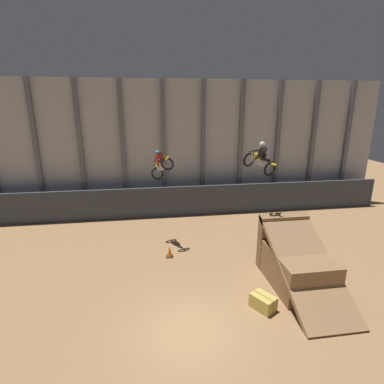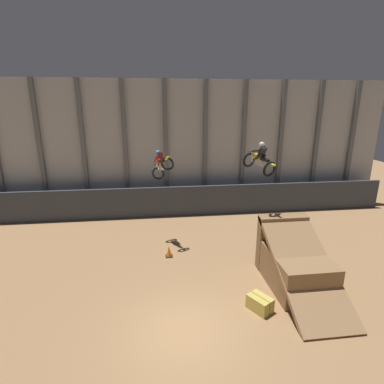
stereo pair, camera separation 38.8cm
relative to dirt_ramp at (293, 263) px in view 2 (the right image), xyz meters
name	(u,v)px [view 2 (the right image)]	position (x,y,z in m)	size (l,w,h in m)	color
ground_plane	(184,332)	(-4.99, -2.42, -0.93)	(60.00, 60.00, 0.00)	#9E754C
arena_back_wall	(166,148)	(-4.99, 10.12, 3.64)	(32.00, 0.40, 9.16)	#ADB2B7
lower_barrier	(168,202)	(-4.99, 8.78, 0.12)	(31.36, 0.20, 2.11)	#383D47
dirt_ramp	(293,263)	(0.00, 0.00, 0.00)	(2.27, 4.99, 2.75)	#966F48
rider_bike_left_air	(162,165)	(-5.43, 4.83, 3.50)	(1.34, 1.82, 1.68)	black
rider_bike_right_air	(260,160)	(-0.94, 2.36, 4.10)	(1.31, 1.83, 1.55)	black
traffic_cone_near_ramp	(263,246)	(-0.25, 2.92, -0.65)	(0.36, 0.36, 0.58)	black
traffic_cone_arena_edge	(169,251)	(-5.22, 2.97, -0.65)	(0.36, 0.36, 0.58)	black
hay_bale_trackside	(260,303)	(-2.02, -1.62, -0.65)	(0.98, 1.08, 0.57)	#CCB751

